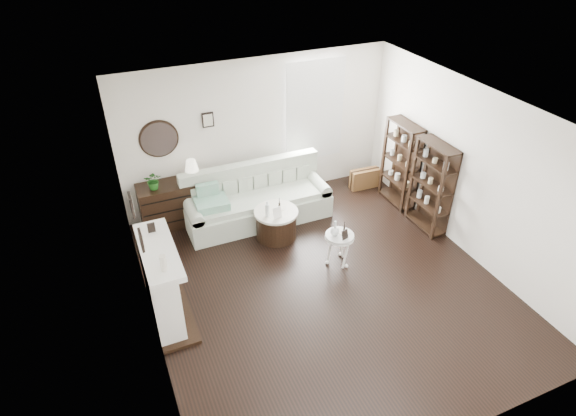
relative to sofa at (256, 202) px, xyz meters
name	(u,v)px	position (x,y,z in m)	size (l,w,h in m)	color
room	(296,114)	(1.05, 0.62, 1.27)	(5.50, 5.50, 5.50)	black
fireplace	(162,286)	(-2.00, -1.78, 0.21)	(0.50, 1.40, 1.84)	white
shelf_unit_far	(401,164)	(2.65, -0.53, 0.47)	(0.30, 0.80, 1.60)	black
shelf_unit_near	(431,187)	(2.65, -1.43, 0.47)	(0.30, 0.80, 1.60)	black
sofa	(256,202)	(0.00, 0.00, 0.00)	(2.57, 0.89, 1.00)	#A5B09D
quilt	(212,204)	(-0.84, -0.13, 0.25)	(0.55, 0.45, 0.14)	#299876
suitcase	(365,179)	(2.35, 0.15, -0.13)	(0.59, 0.20, 0.39)	brown
dresser	(176,204)	(-1.36, 0.39, 0.08)	(1.22, 0.53, 0.82)	black
table_lamp	(192,170)	(-1.00, 0.39, 0.67)	(0.23, 0.23, 0.37)	#EEE5C8
potted_plant	(154,180)	(-1.66, 0.34, 0.64)	(0.28, 0.25, 0.32)	#1C5418
drum_table	(276,224)	(0.11, -0.68, -0.07)	(0.75, 0.75, 0.52)	black
pedestal_table	(340,237)	(0.75, -1.72, 0.17)	(0.46, 0.46, 0.55)	silver
eiffel_drum	(279,204)	(0.19, -0.63, 0.28)	(0.11, 0.11, 0.19)	black
bottle_drum	(267,209)	(-0.08, -0.76, 0.33)	(0.07, 0.07, 0.29)	silver
card_frame_drum	(277,213)	(0.06, -0.87, 0.28)	(0.15, 0.01, 0.19)	white
eiffel_ped	(344,228)	(0.84, -1.69, 0.31)	(0.10, 0.10, 0.18)	black
flask_ped	(335,228)	(0.67, -1.70, 0.35)	(0.14, 0.14, 0.26)	silver
card_frame_ped	(345,235)	(0.77, -1.84, 0.30)	(0.11, 0.01, 0.15)	black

